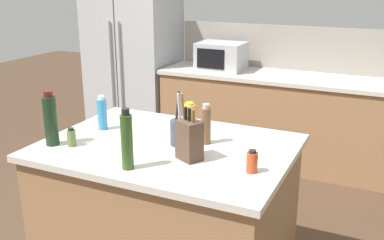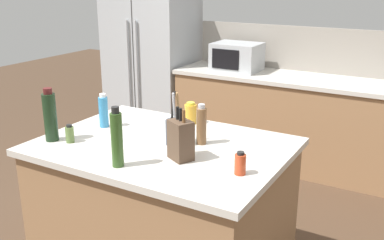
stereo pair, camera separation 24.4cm
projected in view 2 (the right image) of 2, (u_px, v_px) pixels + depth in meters
name	position (u px, v px, depth m)	size (l,w,h in m)	color
back_counter_run	(310.00, 124.00, 4.50)	(2.83, 0.66, 0.94)	#936B47
wall_backsplash	(324.00, 51.00, 4.55)	(2.79, 0.03, 0.46)	gray
kitchen_island	(164.00, 213.00, 2.83)	(1.47, 1.07, 0.94)	#936B47
refrigerator	(152.00, 61.00, 5.32)	(0.97, 0.75, 1.85)	#ADB2B7
microwave	(237.00, 57.00, 4.70)	(0.48, 0.39, 0.29)	#ADB2B7
knife_block	(181.00, 140.00, 2.43)	(0.16, 0.15, 0.29)	#4C3828
utensil_crock	(176.00, 131.00, 2.65)	(0.12, 0.12, 0.32)	#333D4C
olive_oil_bottle	(117.00, 139.00, 2.33)	(0.06, 0.06, 0.33)	#2D4C1E
wine_bottle	(50.00, 116.00, 2.69)	(0.08, 0.08, 0.33)	black
pepper_grinder	(201.00, 125.00, 2.65)	(0.06, 0.06, 0.25)	brown
dish_soap_bottle	(103.00, 111.00, 2.95)	(0.06, 0.06, 0.23)	#3384BC
spice_jar_oregano	(70.00, 134.00, 2.69)	(0.05, 0.05, 0.11)	#567038
spice_jar_paprika	(240.00, 164.00, 2.26)	(0.06, 0.06, 0.12)	#B73D1E
honey_jar	(191.00, 113.00, 3.03)	(0.08, 0.08, 0.15)	gold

